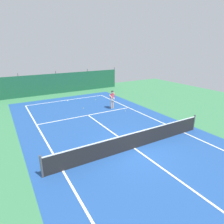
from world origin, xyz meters
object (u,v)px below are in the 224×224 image
object	(u,v)px
tennis_ball_near_player	(96,100)
parked_car	(23,85)
tennis_ball_midcourt	(125,111)
tennis_net	(135,140)
tennis_player	(112,98)
tennis_ball_by_sideline	(83,108)

from	to	relation	value
tennis_ball_near_player	parked_car	xyz separation A→B (m)	(-6.14, 8.05, 0.81)
tennis_ball_midcourt	tennis_ball_near_player	bearing A→B (deg)	96.72
tennis_net	tennis_player	size ratio (longest dim) A/B	6.17
tennis_ball_midcourt	parked_car	distance (m)	14.49
parked_car	tennis_ball_by_sideline	bearing A→B (deg)	-70.71
tennis_net	parked_car	distance (m)	18.82
tennis_ball_by_sideline	tennis_player	bearing A→B (deg)	-30.08
tennis_net	tennis_ball_by_sideline	bearing A→B (deg)	87.42
tennis_player	tennis_ball_near_player	distance (m)	3.59
parked_car	tennis_ball_near_player	bearing A→B (deg)	-53.94
tennis_ball_near_player	parked_car	distance (m)	10.15
tennis_ball_near_player	tennis_net	bearing A→B (deg)	-104.47
tennis_net	tennis_ball_near_player	size ratio (longest dim) A/B	153.33
tennis_ball_midcourt	tennis_net	bearing A→B (deg)	-119.84
tennis_player	parked_car	bearing A→B (deg)	-77.18
tennis_ball_midcourt	tennis_player	bearing A→B (deg)	113.21
tennis_ball_near_player	parked_car	bearing A→B (deg)	127.34
tennis_player	parked_car	world-z (taller)	parked_car
tennis_net	tennis_ball_midcourt	bearing A→B (deg)	60.16
tennis_ball_by_sideline	tennis_ball_near_player	bearing A→B (deg)	42.38
tennis_net	parked_car	world-z (taller)	parked_car
tennis_ball_near_player	tennis_ball_by_sideline	size ratio (longest dim) A/B	1.00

